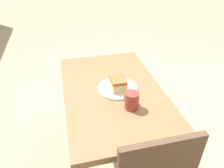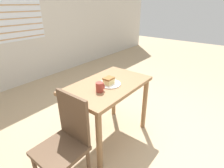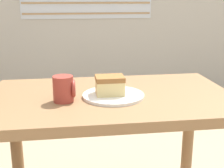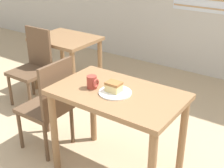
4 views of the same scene
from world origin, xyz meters
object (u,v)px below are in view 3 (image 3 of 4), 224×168
(cake_slice, at_px, (110,85))
(coffee_mug, at_px, (64,89))
(plate, at_px, (113,95))
(dining_table_near, at_px, (113,124))

(cake_slice, height_order, coffee_mug, coffee_mug)
(plate, relative_size, coffee_mug, 2.47)
(plate, height_order, cake_slice, cake_slice)
(plate, bearing_deg, dining_table_near, 86.73)
(dining_table_near, height_order, plate, plate)
(cake_slice, bearing_deg, dining_table_near, 60.33)
(dining_table_near, relative_size, cake_slice, 8.88)
(coffee_mug, bearing_deg, cake_slice, 9.47)
(dining_table_near, bearing_deg, plate, -93.27)
(dining_table_near, distance_m, cake_slice, 0.19)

